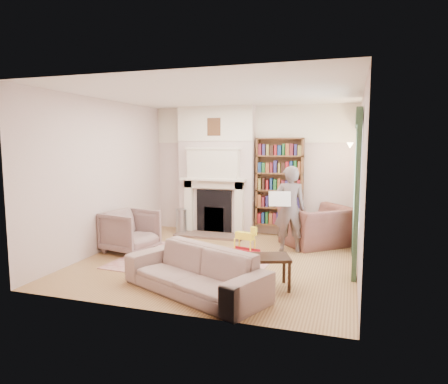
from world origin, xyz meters
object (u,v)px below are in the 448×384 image
(paraffin_heater, at_px, (181,221))
(armchair_reading, at_px, (317,226))
(sofa, at_px, (195,271))
(rocking_horse, at_px, (245,239))
(coffee_table, at_px, (264,272))
(armchair_left, at_px, (130,231))
(man_reading, at_px, (290,209))
(bookcase, at_px, (279,182))

(paraffin_heater, bearing_deg, armchair_reading, -3.23)
(sofa, xyz_separation_m, rocking_horse, (0.11, 2.20, -0.06))
(coffee_table, relative_size, rocking_horse, 1.27)
(armchair_left, bearing_deg, rocking_horse, -60.83)
(armchair_left, height_order, rocking_horse, armchair_left)
(sofa, xyz_separation_m, man_reading, (0.89, 2.44, 0.50))
(coffee_table, height_order, rocking_horse, rocking_horse)
(sofa, distance_m, coffee_table, 0.96)
(armchair_left, distance_m, paraffin_heater, 1.68)
(armchair_reading, relative_size, sofa, 0.58)
(sofa, height_order, coffee_table, sofa)
(armchair_reading, bearing_deg, armchair_left, -15.99)
(paraffin_heater, bearing_deg, sofa, -63.28)
(sofa, distance_m, rocking_horse, 2.20)
(man_reading, bearing_deg, bookcase, -85.89)
(rocking_horse, bearing_deg, armchair_reading, 48.05)
(armchair_reading, xyz_separation_m, rocking_horse, (-1.23, -0.84, -0.14))
(sofa, bearing_deg, armchair_reading, 90.44)
(armchair_reading, relative_size, coffee_table, 1.70)
(armchair_reading, distance_m, man_reading, 0.85)
(coffee_table, bearing_deg, armchair_reading, 59.18)
(rocking_horse, bearing_deg, man_reading, 30.91)
(sofa, height_order, rocking_horse, sofa)
(bookcase, distance_m, sofa, 3.80)
(man_reading, bearing_deg, rocking_horse, 2.94)
(armchair_left, xyz_separation_m, coffee_table, (2.74, -1.09, -0.16))
(armchair_reading, xyz_separation_m, armchair_left, (-3.25, -1.49, -0.00))
(bookcase, distance_m, paraffin_heater, 2.33)
(coffee_table, height_order, paraffin_heater, paraffin_heater)
(bookcase, bearing_deg, sofa, -97.54)
(man_reading, relative_size, coffee_table, 2.28)
(armchair_left, xyz_separation_m, sofa, (1.90, -1.55, -0.08))
(coffee_table, xyz_separation_m, paraffin_heater, (-2.46, 2.74, 0.05))
(armchair_left, bearing_deg, man_reading, -61.00)
(bookcase, xyz_separation_m, sofa, (-0.49, -3.67, -0.87))
(armchair_reading, bearing_deg, coffee_table, 38.32)
(armchair_left, height_order, man_reading, man_reading)
(armchair_left, bearing_deg, armchair_reading, -53.99)
(bookcase, xyz_separation_m, armchair_reading, (0.86, -0.63, -0.79))
(armchair_left, xyz_separation_m, paraffin_heater, (0.29, 1.65, -0.11))
(coffee_table, xyz_separation_m, rocking_horse, (-0.73, 1.73, 0.02))
(bookcase, height_order, armchair_left, bookcase)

